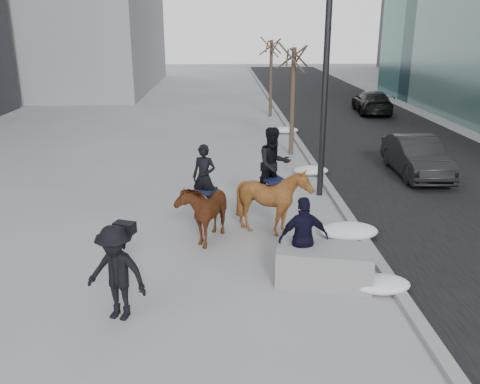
{
  "coord_description": "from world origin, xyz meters",
  "views": [
    {
      "loc": [
        -0.39,
        -9.31,
        4.97
      ],
      "look_at": [
        0.0,
        1.2,
        1.5
      ],
      "focal_mm": 38.0,
      "sensor_mm": 36.0,
      "label": 1
    }
  ],
  "objects_px": {
    "planter": "(324,265)",
    "car_near": "(416,157)",
    "mounted_left": "(205,205)",
    "mounted_right": "(273,193)"
  },
  "relations": [
    {
      "from": "planter",
      "to": "car_near",
      "type": "bearing_deg",
      "value": 58.29
    },
    {
      "from": "planter",
      "to": "mounted_left",
      "type": "bearing_deg",
      "value": 136.38
    },
    {
      "from": "car_near",
      "to": "mounted_right",
      "type": "distance_m",
      "value": 7.38
    },
    {
      "from": "planter",
      "to": "mounted_right",
      "type": "xyz_separation_m",
      "value": [
        -0.77,
        2.58,
        0.69
      ]
    },
    {
      "from": "mounted_right",
      "to": "planter",
      "type": "bearing_deg",
      "value": -73.33
    },
    {
      "from": "car_near",
      "to": "mounted_left",
      "type": "relative_size",
      "value": 1.75
    },
    {
      "from": "planter",
      "to": "car_near",
      "type": "xyz_separation_m",
      "value": [
        4.67,
        7.55,
        0.29
      ]
    },
    {
      "from": "planter",
      "to": "mounted_left",
      "type": "distance_m",
      "value": 3.43
    },
    {
      "from": "planter",
      "to": "mounted_right",
      "type": "relative_size",
      "value": 0.71
    },
    {
      "from": "mounted_right",
      "to": "car_near",
      "type": "bearing_deg",
      "value": 42.42
    }
  ]
}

